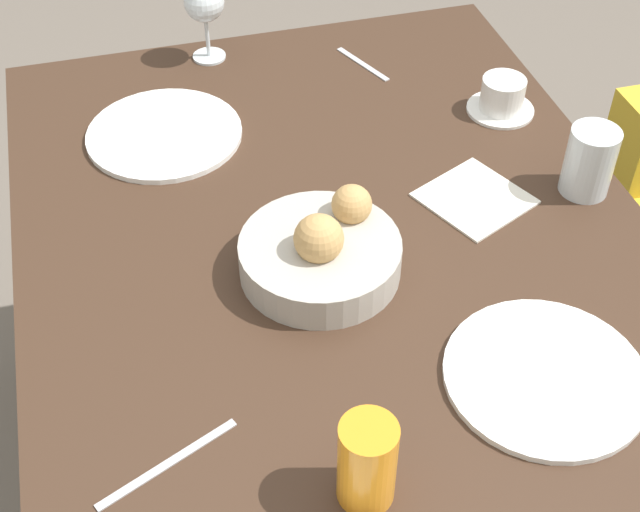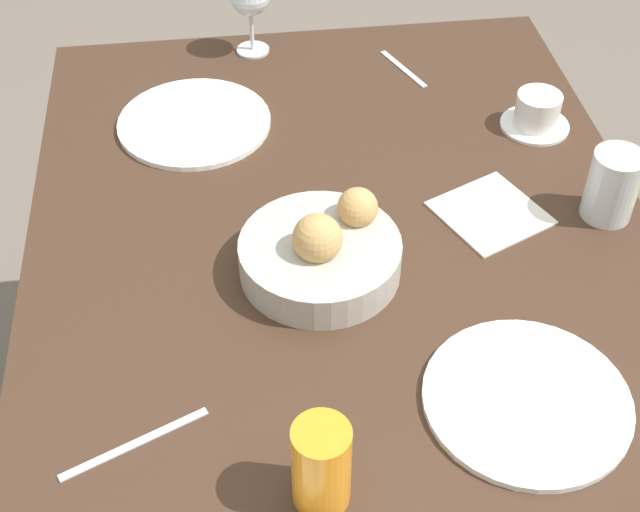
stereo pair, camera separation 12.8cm
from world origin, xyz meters
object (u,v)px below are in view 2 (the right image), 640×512
Objects in this scene: bread_basket at (322,252)px; water_tumbler at (612,186)px; coffee_cup at (537,113)px; spoon_coffee at (403,69)px; plate_far_center at (527,400)px; plate_near_left at (194,122)px; fork_silver at (135,444)px; napkin at (490,213)px; juice_glass at (321,465)px.

water_tumbler reaches higher than bread_basket.
coffee_cup reaches higher than spoon_coffee.
water_tumbler reaches higher than plate_far_center.
plate_near_left is 1.01× the size of plate_far_center.
fork_silver is (-0.00, -0.49, -0.00)m from plate_far_center.
plate_near_left is at bearing -148.77° from plate_far_center.
plate_far_center is at bearing 39.76° from bread_basket.
bread_basket is 1.30× the size of fork_silver.
bread_basket is 0.46m from water_tumbler.
bread_basket is 0.35m from plate_far_center.
plate_far_center is 1.35× the size of napkin.
water_tumbler is 0.58× the size of napkin.
bread_basket is 0.43m from plate_near_left.
plate_far_center is (0.66, 0.40, 0.00)m from plate_near_left.
water_tumbler is at bearing 62.85° from plate_near_left.
water_tumbler is at bearing 130.85° from juice_glass.
coffee_cup is 0.61× the size of napkin.
bread_basket reaches higher than spoon_coffee.
bread_basket is 1.20× the size of napkin.
water_tumbler is 0.51m from spoon_coffee.
napkin is at bearing 56.46° from plate_near_left.
fork_silver is at bearing -49.70° from coffee_cup.
water_tumbler is 0.19m from napkin.
spoon_coffee is (-0.45, -0.23, -0.06)m from water_tumbler.
bread_basket is at bearing -72.10° from napkin.
plate_near_left is at bearing -71.90° from spoon_coffee.
coffee_cup is at bearing 145.44° from juice_glass.
plate_far_center is 0.41m from water_tumbler.
plate_far_center is 2.21× the size of coffee_cup.
coffee_cup is at bearing 126.40° from bread_basket.
spoon_coffee is at bearing 156.60° from bread_basket.
coffee_cup reaches higher than fork_silver.
spoon_coffee is at bearing 108.10° from plate_near_left.
juice_glass is 0.57m from napkin.
plate_far_center is (0.27, 0.23, -0.03)m from bread_basket.
water_tumbler is (0.32, 0.63, 0.05)m from plate_near_left.
plate_near_left is at bearing -170.63° from juice_glass.
bread_basket is at bearing 24.18° from plate_near_left.
napkin reaches higher than spoon_coffee.
coffee_cup is (0.08, 0.59, 0.02)m from plate_near_left.
fork_silver is at bearing -64.88° from water_tumbler.
plate_near_left is 0.71m from water_tumbler.
coffee_cup reaches higher than plate_near_left.
juice_glass is at bearing -49.15° from water_tumbler.
water_tumbler is 0.95× the size of coffee_cup.
napkin is (0.30, 0.45, -0.00)m from plate_near_left.
coffee_cup is at bearing 130.30° from fork_silver.
bread_basket is 1.71× the size of spoon_coffee.
napkin is at bearing 123.60° from fork_silver.
coffee_cup is (-0.68, 0.47, -0.03)m from juice_glass.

